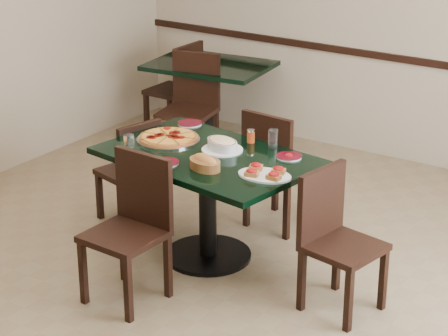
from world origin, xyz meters
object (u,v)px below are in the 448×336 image
Objects in this scene: chair_far at (275,164)px; back_chair_left at (180,85)px; bruschetta_platter at (265,173)px; main_table at (208,180)px; chair_right at (334,233)px; back_chair_near at (191,101)px; lasagna_casserole at (222,144)px; back_table at (210,88)px; bread_basket at (205,163)px; pepperoni_pizza at (168,138)px; chair_near at (133,220)px; chair_left at (133,167)px.

chair_far is 2.17m from back_chair_left.
chair_far reaches higher than bruschetta_platter.
chair_far and back_chair_left have the same top height.
main_table is 1.70× the size of chair_right.
chair_right is at bearing 143.86° from chair_far.
back_chair_near is 1.87m from lasagna_casserole.
back_table is 4.28× the size of bread_basket.
chair_far is 2.06× the size of pepperoni_pizza.
pepperoni_pizza is at bearing 92.74° from chair_right.
back_chair_left is at bearing 62.80° from chair_right.
back_chair_near is 3.50× the size of bread_basket.
bruschetta_platter is (0.38, -0.77, 0.27)m from chair_far.
chair_right reaches higher than bread_basket.
pepperoni_pizza is 0.91m from bruschetta_platter.
bruschetta_platter is (0.38, 0.10, -0.02)m from bread_basket.
back_table is 1.24× the size of chair_near.
back_table is (-1.31, 1.91, -0.04)m from main_table.
chair_near is 0.84m from lasagna_casserole.
pepperoni_pizza is (-0.29, 0.74, 0.25)m from chair_near.
chair_left is 1.39m from back_chair_near.
back_table is 1.28× the size of chair_far.
chair_right is 1.40m from pepperoni_pizza.
chair_far is at bearing 108.02° from bruschetta_platter.
chair_near is (-0.09, -0.67, -0.06)m from main_table.
pepperoni_pizza is (1.27, -1.83, 0.27)m from back_chair_left.
pepperoni_pizza is (0.82, -1.40, 0.24)m from back_chair_near.
bruschetta_platter is (1.82, -2.03, 0.25)m from back_table.
chair_left is at bearing 131.78° from chair_near.
main_table is at bearing 41.28° from back_chair_left.
chair_left is at bearing 167.88° from pepperoni_pizza.
chair_far is 1.57m from back_chair_near.
bread_basket is at bearing -50.60° from main_table.
pepperoni_pizza is at bearing 53.39° from chair_far.
main_table is 5.57× the size of bread_basket.
back_table is 1.83m from chair_left.
bread_basket reaches higher than back_table.
lasagna_casserole is at bearing 100.67° from chair_left.
main_table is at bearing -62.50° from back_chair_near.
back_chair_left reaches higher than bread_basket.
back_chair_left is (-1.78, 1.25, -0.00)m from chair_far.
chair_right is at bearing 23.66° from bread_basket.
chair_far reaches higher than back_table.
back_chair_near is at bearing 64.26° from chair_right.
back_chair_near reaches higher than chair_far.
back_chair_near reaches higher than back_chair_left.
bread_basket is (0.09, -0.33, -0.01)m from lasagna_casserole.
bread_basket is at bearing -173.45° from bruschetta_platter.
chair_near is 0.57m from bread_basket.
chair_left is (0.53, -1.75, -0.09)m from back_table.
main_table is 0.67m from chair_near.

